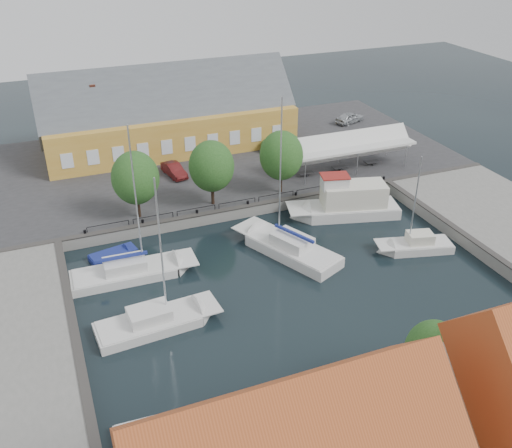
{
  "coord_description": "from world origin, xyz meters",
  "views": [
    {
      "loc": [
        -16.05,
        -34.27,
        25.54
      ],
      "look_at": [
        0.0,
        6.0,
        1.5
      ],
      "focal_mm": 40.0,
      "sensor_mm": 36.0,
      "label": 1
    }
  ],
  "objects_px": {
    "east_boat_b": "(415,247)",
    "west_boat_c": "(155,324)",
    "car_red": "(174,170)",
    "west_boat_a": "(131,273)",
    "launch_nw": "(112,257)",
    "center_sailboat": "(288,249)",
    "tent_canopy": "(350,146)",
    "trawler": "(347,205)",
    "launch_sw": "(163,434)",
    "car_silver": "(350,118)",
    "warehouse": "(163,118)"
  },
  "relations": [
    {
      "from": "tent_canopy",
      "to": "west_boat_c",
      "type": "relative_size",
      "value": 1.19
    },
    {
      "from": "car_red",
      "to": "launch_sw",
      "type": "relative_size",
      "value": 0.7
    },
    {
      "from": "car_red",
      "to": "west_boat_c",
      "type": "height_order",
      "value": "west_boat_c"
    },
    {
      "from": "tent_canopy",
      "to": "east_boat_b",
      "type": "xyz_separation_m",
      "value": [
        -2.06,
        -15.28,
        -3.42
      ]
    },
    {
      "from": "launch_sw",
      "to": "trawler",
      "type": "bearing_deg",
      "value": 40.25
    },
    {
      "from": "launch_sw",
      "to": "tent_canopy",
      "type": "bearing_deg",
      "value": 44.76
    },
    {
      "from": "warehouse",
      "to": "launch_sw",
      "type": "distance_m",
      "value": 41.81
    },
    {
      "from": "car_silver",
      "to": "launch_sw",
      "type": "relative_size",
      "value": 0.74
    },
    {
      "from": "car_silver",
      "to": "launch_sw",
      "type": "bearing_deg",
      "value": 120.68
    },
    {
      "from": "car_red",
      "to": "trawler",
      "type": "distance_m",
      "value": 18.52
    },
    {
      "from": "tent_canopy",
      "to": "launch_sw",
      "type": "xyz_separation_m",
      "value": [
        -26.7,
        -26.48,
        -3.59
      ]
    },
    {
      "from": "warehouse",
      "to": "west_boat_c",
      "type": "xyz_separation_m",
      "value": [
        -8.38,
        -30.99,
        -4.17
      ]
    },
    {
      "from": "west_boat_a",
      "to": "warehouse",
      "type": "bearing_deg",
      "value": 70.08
    },
    {
      "from": "tent_canopy",
      "to": "launch_nw",
      "type": "distance_m",
      "value": 27.43
    },
    {
      "from": "east_boat_b",
      "to": "west_boat_a",
      "type": "distance_m",
      "value": 23.82
    },
    {
      "from": "tent_canopy",
      "to": "car_red",
      "type": "height_order",
      "value": "tent_canopy"
    },
    {
      "from": "launch_nw",
      "to": "center_sailboat",
      "type": "bearing_deg",
      "value": -18.82
    },
    {
      "from": "car_red",
      "to": "west_boat_a",
      "type": "relative_size",
      "value": 0.31
    },
    {
      "from": "warehouse",
      "to": "west_boat_c",
      "type": "height_order",
      "value": "west_boat_c"
    },
    {
      "from": "trawler",
      "to": "launch_sw",
      "type": "height_order",
      "value": "trawler"
    },
    {
      "from": "tent_canopy",
      "to": "west_boat_a",
      "type": "xyz_separation_m",
      "value": [
        -25.34,
        -10.29,
        -3.41
      ]
    },
    {
      "from": "car_red",
      "to": "east_boat_b",
      "type": "xyz_separation_m",
      "value": [
        15.68,
        -20.5,
        -1.4
      ]
    },
    {
      "from": "car_silver",
      "to": "east_boat_b",
      "type": "height_order",
      "value": "east_boat_b"
    },
    {
      "from": "tent_canopy",
      "to": "trawler",
      "type": "bearing_deg",
      "value": -119.84
    },
    {
      "from": "trawler",
      "to": "center_sailboat",
      "type": "bearing_deg",
      "value": -152.69
    },
    {
      "from": "car_red",
      "to": "launch_sw",
      "type": "distance_m",
      "value": 32.98
    },
    {
      "from": "trawler",
      "to": "west_boat_a",
      "type": "distance_m",
      "value": 21.22
    },
    {
      "from": "car_red",
      "to": "center_sailboat",
      "type": "relative_size",
      "value": 0.29
    },
    {
      "from": "launch_sw",
      "to": "west_boat_a",
      "type": "bearing_deg",
      "value": 85.21
    },
    {
      "from": "warehouse",
      "to": "car_silver",
      "type": "bearing_deg",
      "value": -1.62
    },
    {
      "from": "east_boat_b",
      "to": "west_boat_c",
      "type": "bearing_deg",
      "value": -175.4
    },
    {
      "from": "launch_sw",
      "to": "center_sailboat",
      "type": "bearing_deg",
      "value": 45.91
    },
    {
      "from": "trawler",
      "to": "launch_nw",
      "type": "distance_m",
      "value": 22.0
    },
    {
      "from": "east_boat_b",
      "to": "launch_sw",
      "type": "distance_m",
      "value": 27.07
    },
    {
      "from": "east_boat_b",
      "to": "launch_nw",
      "type": "distance_m",
      "value": 25.63
    },
    {
      "from": "west_boat_a",
      "to": "launch_sw",
      "type": "relative_size",
      "value": 2.29
    },
    {
      "from": "warehouse",
      "to": "tent_canopy",
      "type": "relative_size",
      "value": 2.04
    },
    {
      "from": "trawler",
      "to": "west_boat_c",
      "type": "distance_m",
      "value": 22.79
    },
    {
      "from": "center_sailboat",
      "to": "launch_sw",
      "type": "relative_size",
      "value": 2.44
    },
    {
      "from": "tent_canopy",
      "to": "car_silver",
      "type": "distance_m",
      "value": 15.43
    },
    {
      "from": "car_red",
      "to": "east_boat_b",
      "type": "distance_m",
      "value": 25.85
    },
    {
      "from": "car_silver",
      "to": "trawler",
      "type": "height_order",
      "value": "trawler"
    },
    {
      "from": "trawler",
      "to": "launch_nw",
      "type": "xyz_separation_m",
      "value": [
        -21.97,
        0.59,
        -0.93
      ]
    },
    {
      "from": "east_boat_b",
      "to": "trawler",
      "type": "bearing_deg",
      "value": 106.28
    },
    {
      "from": "launch_sw",
      "to": "warehouse",
      "type": "bearing_deg",
      "value": 75.94
    },
    {
      "from": "center_sailboat",
      "to": "launch_nw",
      "type": "bearing_deg",
      "value": 161.18
    },
    {
      "from": "tent_canopy",
      "to": "west_boat_a",
      "type": "height_order",
      "value": "west_boat_a"
    },
    {
      "from": "tent_canopy",
      "to": "west_boat_a",
      "type": "relative_size",
      "value": 1.07
    },
    {
      "from": "car_red",
      "to": "west_boat_a",
      "type": "bearing_deg",
      "value": -126.59
    },
    {
      "from": "tent_canopy",
      "to": "west_boat_c",
      "type": "height_order",
      "value": "west_boat_c"
    }
  ]
}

